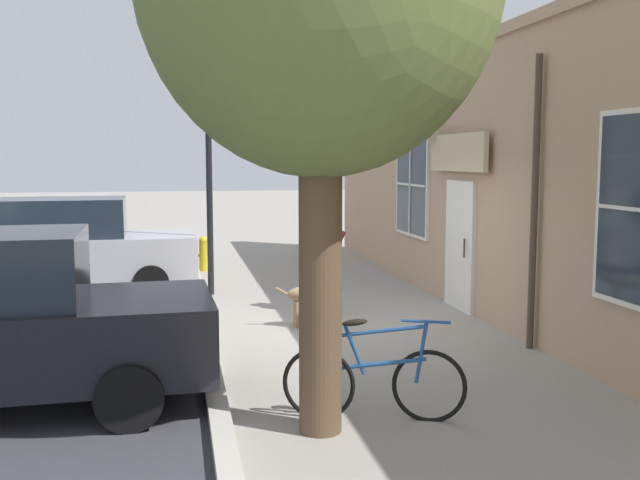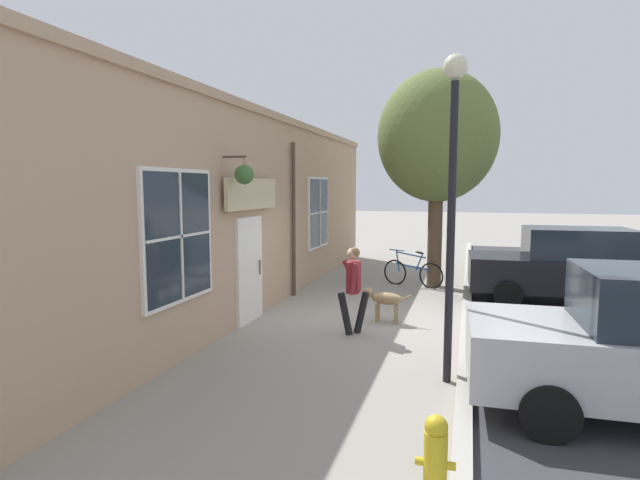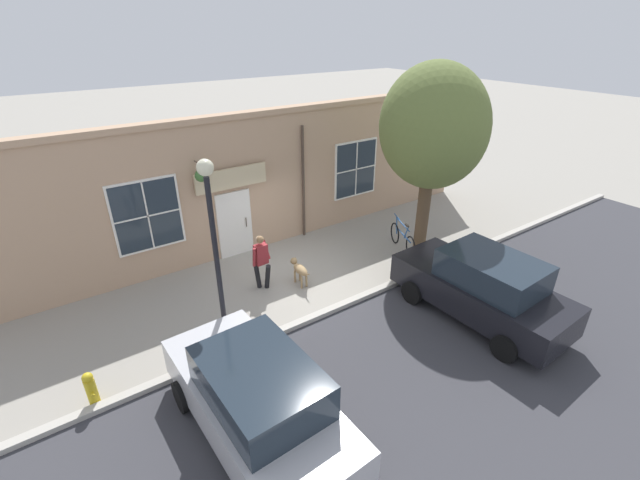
{
  "view_description": "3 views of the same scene",
  "coord_description": "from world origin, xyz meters",
  "px_view_note": "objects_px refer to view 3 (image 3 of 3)",
  "views": [
    {
      "loc": [
        2.35,
        10.07,
        2.45
      ],
      "look_at": [
        -0.03,
        -1.68,
        1.08
      ],
      "focal_mm": 40.0,
      "sensor_mm": 36.0,
      "label": 1
    },
    {
      "loc": [
        2.0,
        -9.72,
        2.69
      ],
      "look_at": [
        -1.36,
        1.44,
        1.44
      ],
      "focal_mm": 28.0,
      "sensor_mm": 36.0,
      "label": 2
    },
    {
      "loc": [
        9.14,
        -5.37,
        6.61
      ],
      "look_at": [
        0.19,
        0.81,
        1.03
      ],
      "focal_mm": 24.0,
      "sensor_mm": 36.0,
      "label": 3
    }
  ],
  "objects_px": {
    "parked_car_mid_block": "(483,287)",
    "street_lamp": "(213,233)",
    "fire_hydrant": "(91,388)",
    "parked_car_nearest_curb": "(257,399)",
    "dog_on_leash": "(299,269)",
    "leaning_bicycle": "(403,238)",
    "pedestrian_walking": "(261,257)",
    "street_tree_by_curb": "(432,131)"
  },
  "relations": [
    {
      "from": "dog_on_leash",
      "to": "fire_hydrant",
      "type": "bearing_deg",
      "value": -76.12
    },
    {
      "from": "parked_car_nearest_curb",
      "to": "parked_car_mid_block",
      "type": "height_order",
      "value": "same"
    },
    {
      "from": "pedestrian_walking",
      "to": "dog_on_leash",
      "type": "height_order",
      "value": "pedestrian_walking"
    },
    {
      "from": "dog_on_leash",
      "to": "street_tree_by_curb",
      "type": "bearing_deg",
      "value": 79.75
    },
    {
      "from": "street_tree_by_curb",
      "to": "fire_hydrant",
      "type": "xyz_separation_m",
      "value": [
        0.65,
        -9.5,
        -3.51
      ]
    },
    {
      "from": "parked_car_mid_block",
      "to": "fire_hydrant",
      "type": "relative_size",
      "value": 5.66
    },
    {
      "from": "pedestrian_walking",
      "to": "street_lamp",
      "type": "xyz_separation_m",
      "value": [
        1.75,
        -1.83,
        1.96
      ]
    },
    {
      "from": "street_tree_by_curb",
      "to": "fire_hydrant",
      "type": "height_order",
      "value": "street_tree_by_curb"
    },
    {
      "from": "pedestrian_walking",
      "to": "fire_hydrant",
      "type": "distance_m",
      "value": 4.96
    },
    {
      "from": "street_tree_by_curb",
      "to": "parked_car_mid_block",
      "type": "relative_size",
      "value": 1.32
    },
    {
      "from": "street_tree_by_curb",
      "to": "parked_car_nearest_curb",
      "type": "relative_size",
      "value": 1.32
    },
    {
      "from": "street_tree_by_curb",
      "to": "dog_on_leash",
      "type": "bearing_deg",
      "value": -100.25
    },
    {
      "from": "dog_on_leash",
      "to": "street_tree_by_curb",
      "type": "height_order",
      "value": "street_tree_by_curb"
    },
    {
      "from": "fire_hydrant",
      "to": "parked_car_nearest_curb",
      "type": "bearing_deg",
      "value": 43.26
    },
    {
      "from": "parked_car_mid_block",
      "to": "fire_hydrant",
      "type": "height_order",
      "value": "parked_car_mid_block"
    },
    {
      "from": "street_tree_by_curb",
      "to": "parked_car_mid_block",
      "type": "bearing_deg",
      "value": -19.52
    },
    {
      "from": "pedestrian_walking",
      "to": "street_lamp",
      "type": "height_order",
      "value": "street_lamp"
    },
    {
      "from": "parked_car_mid_block",
      "to": "fire_hydrant",
      "type": "bearing_deg",
      "value": -106.23
    },
    {
      "from": "dog_on_leash",
      "to": "parked_car_nearest_curb",
      "type": "height_order",
      "value": "parked_car_nearest_curb"
    },
    {
      "from": "parked_car_nearest_curb",
      "to": "parked_car_mid_block",
      "type": "relative_size",
      "value": 1.0
    },
    {
      "from": "parked_car_nearest_curb",
      "to": "fire_hydrant",
      "type": "xyz_separation_m",
      "value": [
        -2.45,
        -2.31,
        -0.48
      ]
    },
    {
      "from": "pedestrian_walking",
      "to": "parked_car_nearest_curb",
      "type": "bearing_deg",
      "value": -28.46
    },
    {
      "from": "pedestrian_walking",
      "to": "parked_car_mid_block",
      "type": "distance_m",
      "value": 5.68
    },
    {
      "from": "pedestrian_walking",
      "to": "parked_car_mid_block",
      "type": "bearing_deg",
      "value": 42.03
    },
    {
      "from": "pedestrian_walking",
      "to": "leaning_bicycle",
      "type": "relative_size",
      "value": 0.96
    },
    {
      "from": "street_lamp",
      "to": "fire_hydrant",
      "type": "height_order",
      "value": "street_lamp"
    },
    {
      "from": "fire_hydrant",
      "to": "dog_on_leash",
      "type": "bearing_deg",
      "value": 103.88
    },
    {
      "from": "pedestrian_walking",
      "to": "dog_on_leash",
      "type": "bearing_deg",
      "value": 66.9
    },
    {
      "from": "dog_on_leash",
      "to": "street_lamp",
      "type": "distance_m",
      "value": 3.94
    },
    {
      "from": "parked_car_mid_block",
      "to": "street_lamp",
      "type": "xyz_separation_m",
      "value": [
        -2.47,
        -5.64,
        2.03
      ]
    },
    {
      "from": "leaning_bicycle",
      "to": "parked_car_nearest_curb",
      "type": "relative_size",
      "value": 0.38
    },
    {
      "from": "parked_car_nearest_curb",
      "to": "street_lamp",
      "type": "height_order",
      "value": "street_lamp"
    },
    {
      "from": "leaning_bicycle",
      "to": "street_lamp",
      "type": "height_order",
      "value": "street_lamp"
    },
    {
      "from": "street_lamp",
      "to": "parked_car_nearest_curb",
      "type": "bearing_deg",
      "value": -10.52
    },
    {
      "from": "pedestrian_walking",
      "to": "parked_car_nearest_curb",
      "type": "height_order",
      "value": "parked_car_nearest_curb"
    },
    {
      "from": "dog_on_leash",
      "to": "fire_hydrant",
      "type": "distance_m",
      "value": 5.71
    },
    {
      "from": "leaning_bicycle",
      "to": "dog_on_leash",
      "type": "bearing_deg",
      "value": -92.2
    },
    {
      "from": "dog_on_leash",
      "to": "parked_car_mid_block",
      "type": "height_order",
      "value": "parked_car_mid_block"
    },
    {
      "from": "pedestrian_walking",
      "to": "leaning_bicycle",
      "type": "height_order",
      "value": "pedestrian_walking"
    },
    {
      "from": "pedestrian_walking",
      "to": "street_lamp",
      "type": "distance_m",
      "value": 3.21
    },
    {
      "from": "street_lamp",
      "to": "fire_hydrant",
      "type": "relative_size",
      "value": 5.71
    },
    {
      "from": "street_tree_by_curb",
      "to": "leaning_bicycle",
      "type": "relative_size",
      "value": 3.45
    }
  ]
}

